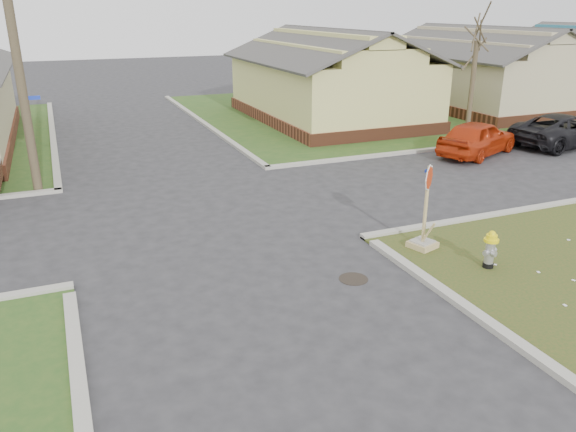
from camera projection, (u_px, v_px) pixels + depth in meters
name	position (u px, v px, depth m)	size (l,w,h in m)	color
ground	(251.00, 287.00, 11.97)	(120.00, 120.00, 0.00)	#2A292C
verge_far_right	(487.00, 101.00, 35.45)	(37.00, 19.00, 0.05)	#284D1B
curbs	(195.00, 213.00, 16.29)	(80.00, 40.00, 0.12)	#A6A396
manhole	(353.00, 279.00, 12.32)	(0.64, 0.64, 0.01)	black
side_house_yellow	(329.00, 78.00, 29.08)	(7.60, 11.60, 4.70)	brown
side_house_tan	(482.00, 70.00, 32.68)	(7.60, 11.60, 4.70)	brown
utility_pole	(14.00, 41.00, 16.53)	(1.80, 0.28, 9.00)	#3E3624
tree_mid_right	(472.00, 90.00, 25.08)	(0.22, 0.22, 4.20)	#3E3624
fire_hydrant	(490.00, 247.00, 12.61)	(0.33, 0.33, 0.89)	black
stop_sign	(424.00, 230.00, 13.68)	(0.60, 0.59, 2.11)	tan
red_sedan	(477.00, 138.00, 22.43)	(1.67, 4.16, 1.42)	#B52C0C
dark_pickup	(564.00, 130.00, 23.94)	(2.28, 4.93, 1.37)	black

